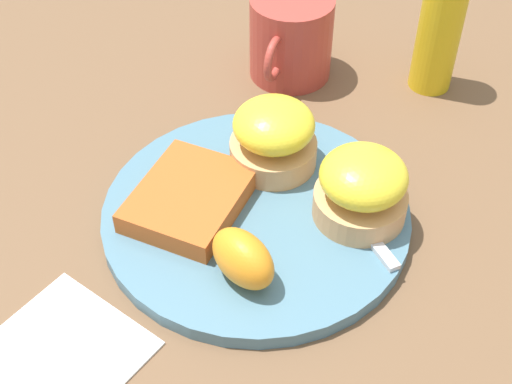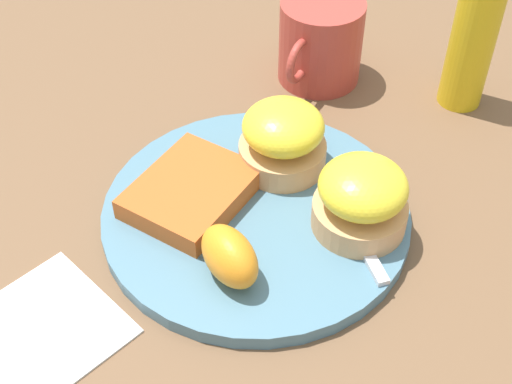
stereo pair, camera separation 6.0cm
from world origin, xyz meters
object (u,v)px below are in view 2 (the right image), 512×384
(fork, at_px, (329,185))
(cup, at_px, (320,42))
(hashbrown_patty, at_px, (192,191))
(condiment_bottle, at_px, (472,42))
(sandwich_benedict_left, at_px, (361,198))
(sandwich_benedict_right, at_px, (283,138))
(orange_wedge, at_px, (230,256))

(fork, xyz_separation_m, cup, (-0.16, -0.09, 0.03))
(hashbrown_patty, xyz_separation_m, condiment_bottle, (-0.27, 0.15, 0.05))
(sandwich_benedict_left, xyz_separation_m, cup, (-0.19, -0.13, -0.00))
(sandwich_benedict_left, xyz_separation_m, sandwich_benedict_right, (-0.03, -0.09, 0.00))
(orange_wedge, bearing_deg, cup, -167.24)
(sandwich_benedict_right, xyz_separation_m, hashbrown_patty, (0.08, -0.05, -0.02))
(hashbrown_patty, bearing_deg, fork, 127.30)
(hashbrown_patty, xyz_separation_m, orange_wedge, (0.05, 0.07, 0.01))
(hashbrown_patty, relative_size, cup, 0.91)
(sandwich_benedict_left, relative_size, hashbrown_patty, 0.75)
(cup, relative_size, condiment_bottle, 0.83)
(sandwich_benedict_right, xyz_separation_m, orange_wedge, (0.13, 0.03, -0.01))
(sandwich_benedict_right, distance_m, fork, 0.06)
(sandwich_benedict_right, bearing_deg, sandwich_benedict_left, 69.13)
(cup, bearing_deg, sandwich_benedict_left, 34.40)
(orange_wedge, bearing_deg, condiment_bottle, 166.24)
(sandwich_benedict_right, relative_size, condiment_bottle, 0.57)
(hashbrown_patty, height_order, orange_wedge, orange_wedge)
(sandwich_benedict_right, relative_size, cup, 0.68)
(orange_wedge, height_order, condiment_bottle, condiment_bottle)
(sandwich_benedict_right, relative_size, orange_wedge, 1.32)
(orange_wedge, distance_m, fork, 0.13)
(hashbrown_patty, bearing_deg, sandwich_benedict_left, 108.15)
(sandwich_benedict_left, bearing_deg, condiment_bottle, 176.27)
(orange_wedge, xyz_separation_m, condiment_bottle, (-0.33, 0.08, 0.03))
(sandwich_benedict_right, height_order, orange_wedge, sandwich_benedict_right)
(sandwich_benedict_left, bearing_deg, sandwich_benedict_right, -110.87)
(fork, bearing_deg, hashbrown_patty, -52.70)
(sandwich_benedict_right, height_order, condiment_bottle, condiment_bottle)
(sandwich_benedict_left, height_order, condiment_bottle, condiment_bottle)
(sandwich_benedict_left, height_order, hashbrown_patty, sandwich_benedict_left)
(fork, xyz_separation_m, condiment_bottle, (-0.20, 0.06, 0.05))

